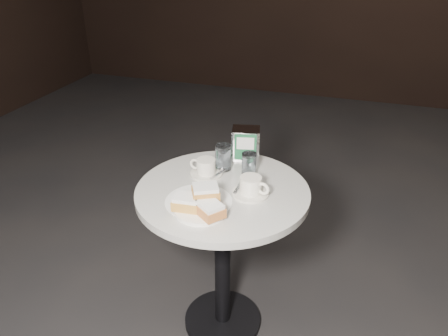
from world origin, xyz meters
TOP-DOWN VIEW (x-y plane):
  - ground at (0.00, 0.00)m, footprint 7.00×7.00m
  - cafe_table at (0.00, 0.00)m, footprint 0.70×0.70m
  - sugar_spill at (-0.06, -0.12)m, footprint 0.33×0.33m
  - beignet_plate at (-0.02, -0.18)m, footprint 0.23×0.23m
  - coffee_cup_left at (-0.10, 0.09)m, footprint 0.15×0.15m
  - coffee_cup_right at (0.12, -0.00)m, footprint 0.18×0.18m
  - water_glass_left at (-0.05, 0.16)m, footprint 0.08×0.08m
  - water_glass_right at (0.07, 0.15)m, footprint 0.08×0.08m
  - napkin_dispenser at (0.01, 0.30)m, footprint 0.14×0.13m

SIDE VIEW (x-z plane):
  - ground at x=0.00m, z-range 0.00..0.00m
  - cafe_table at x=0.00m, z-range 0.17..0.92m
  - sugar_spill at x=-0.06m, z-range 0.74..0.75m
  - coffee_cup_left at x=-0.10m, z-range 0.74..0.81m
  - coffee_cup_right at x=0.12m, z-range 0.74..0.82m
  - beignet_plate at x=-0.02m, z-range 0.73..0.83m
  - water_glass_right at x=0.07m, z-range 0.74..0.84m
  - water_glass_left at x=-0.05m, z-range 0.74..0.86m
  - napkin_dispenser at x=0.01m, z-range 0.75..0.89m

